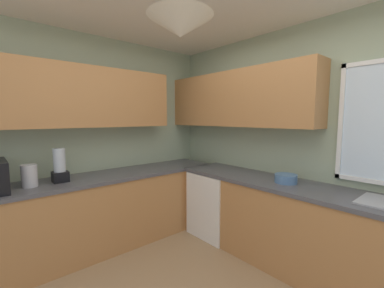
{
  "coord_description": "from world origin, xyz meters",
  "views": [
    {
      "loc": [
        1.33,
        -1.05,
        1.56
      ],
      "look_at": [
        -0.56,
        0.58,
        1.3
      ],
      "focal_mm": 23.26,
      "sensor_mm": 36.0,
      "label": 1
    }
  ],
  "objects": [
    {
      "name": "counter_run_left",
      "position": [
        -1.55,
        0.0,
        0.44
      ],
      "size": [
        0.65,
        3.08,
        0.88
      ],
      "color": "#AD7542",
      "rests_on": "ground_plane"
    },
    {
      "name": "dishwasher",
      "position": [
        -0.89,
        1.34,
        0.42
      ],
      "size": [
        0.6,
        0.6,
        0.84
      ],
      "primitive_type": "cube",
      "color": "white",
      "rests_on": "ground_plane"
    },
    {
      "name": "room_shell",
      "position": [
        -0.75,
        0.57,
        1.82
      ],
      "size": [
        3.84,
        3.47,
        2.64
      ],
      "color": "#9EAD8E",
      "rests_on": "ground_plane"
    },
    {
      "name": "kettle",
      "position": [
        -1.53,
        -0.69,
        0.99
      ],
      "size": [
        0.14,
        0.14,
        0.22
      ],
      "primitive_type": "cylinder",
      "color": "#B7B7BC",
      "rests_on": "counter_run_left"
    },
    {
      "name": "bowl",
      "position": [
        0.05,
        1.37,
        0.93
      ],
      "size": [
        0.23,
        0.23,
        0.09
      ],
      "primitive_type": "cylinder",
      "color": "#4C7099",
      "rests_on": "counter_run_back"
    },
    {
      "name": "blender_appliance",
      "position": [
        -1.55,
        -0.41,
        1.04
      ],
      "size": [
        0.15,
        0.15,
        0.36
      ],
      "color": "black",
      "rests_on": "counter_run_left"
    },
    {
      "name": "counter_run_back",
      "position": [
        0.21,
        1.37,
        0.44
      ],
      "size": [
        2.93,
        0.65,
        0.88
      ],
      "color": "#AD7542",
      "rests_on": "ground_plane"
    }
  ]
}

